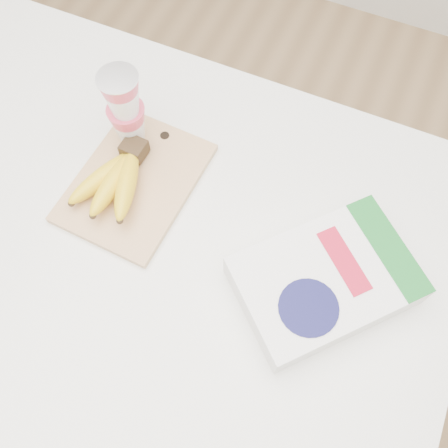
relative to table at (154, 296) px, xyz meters
name	(u,v)px	position (x,y,z in m)	size (l,w,h in m)	color
room	(79,111)	(0.00, 0.00, 0.84)	(4.00, 4.00, 4.00)	tan
table	(154,296)	(0.00, 0.00, 0.00)	(1.36, 0.90, 1.02)	white
cutting_board	(135,182)	(-0.01, 0.08, 0.52)	(0.23, 0.31, 0.02)	#D9B177
bananas	(116,178)	(-0.04, 0.06, 0.55)	(0.15, 0.20, 0.06)	#382816
yogurt_stack	(125,107)	(-0.07, 0.17, 0.62)	(0.08, 0.08, 0.19)	white
cereal_box	(325,281)	(0.41, 0.02, 0.54)	(0.36, 0.37, 0.07)	white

